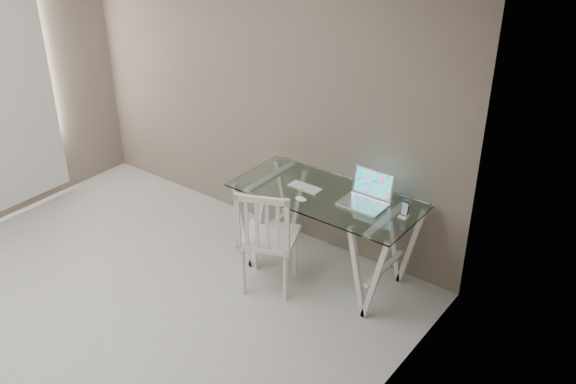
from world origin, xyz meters
name	(u,v)px	position (x,y,z in m)	size (l,w,h in m)	color
room	(12,119)	(-0.06, 0.02, 1.72)	(4.50, 4.52, 2.71)	#B6B4AF
desk	(325,234)	(0.98, 1.85, 0.38)	(1.50, 0.70, 0.75)	silver
chair	(267,236)	(0.74, 1.39, 0.51)	(0.55, 0.55, 0.92)	white
laptop	(367,195)	(1.29, 1.94, 0.80)	(0.34, 0.29, 0.24)	silver
keyboard	(305,187)	(0.78, 1.84, 0.75)	(0.28, 0.12, 0.01)	silver
mouse	(301,199)	(0.88, 1.65, 0.76)	(0.10, 0.06, 0.03)	white
phone_dock	(404,213)	(1.62, 1.90, 0.78)	(0.07, 0.07, 0.12)	white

